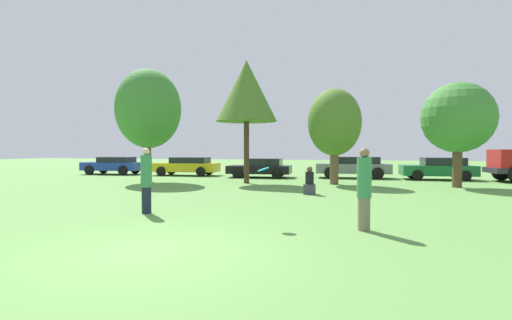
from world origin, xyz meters
The scene contains 14 objects.
ground_plane centered at (0.00, 0.00, 0.00)m, with size 120.00×120.00×0.00m, color #5B8E42.
person_thrower centered at (-2.26, 3.60, 0.93)m, with size 0.31×0.31×1.82m.
person_catcher centered at (3.55, 2.80, 0.92)m, with size 0.31×0.31×1.81m.
frisbee centered at (1.28, 2.82, 1.31)m, with size 0.28×0.28×0.13m.
bystander_sitting centered at (1.63, 9.27, 0.46)m, with size 0.45×0.37×1.12m.
tree_0 centered at (-7.67, 12.93, 4.02)m, with size 3.56×3.56×6.21m.
tree_1 centered at (-2.17, 13.39, 4.85)m, with size 3.22×3.22×6.48m.
tree_2 centered at (2.35, 13.91, 3.14)m, with size 2.71×2.71×4.89m.
tree_3 centered at (8.03, 13.75, 3.26)m, with size 3.29×3.29×4.93m.
parked_car_blue centered at (-13.44, 17.93, 0.68)m, with size 4.29×2.04×1.25m.
parked_car_yellow centered at (-7.84, 18.15, 0.66)m, with size 4.64×2.07×1.25m.
parked_car_black centered at (-2.45, 17.67, 0.64)m, with size 4.10×2.22×1.21m.
parked_car_grey centered at (3.34, 18.61, 0.71)m, with size 4.60×2.12×1.33m.
parked_car_green centered at (8.18, 18.51, 0.68)m, with size 4.18×2.09×1.31m.
Camera 1 is at (3.34, -5.77, 1.77)m, focal length 26.51 mm.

